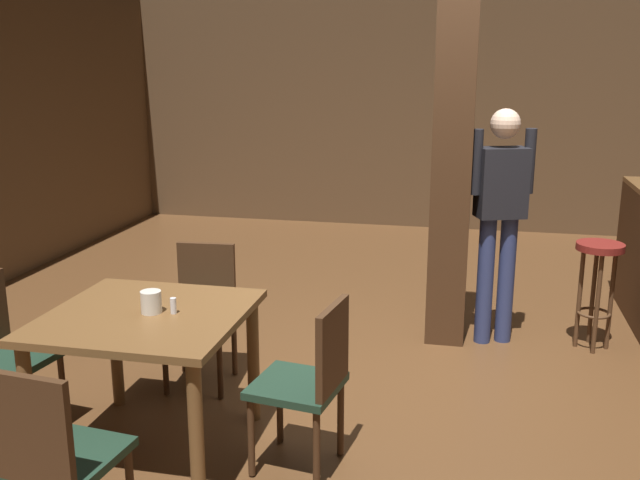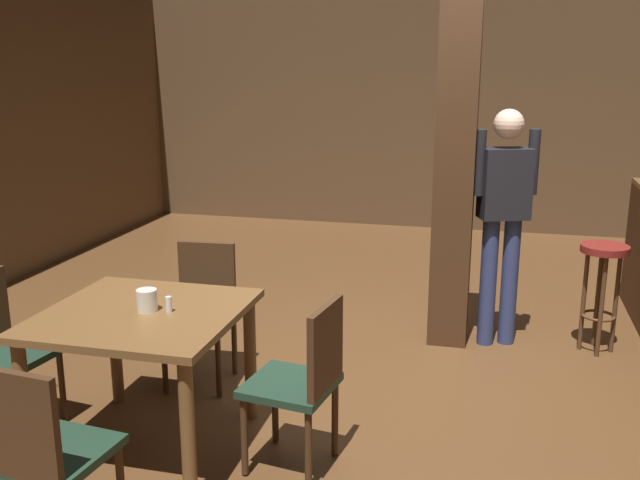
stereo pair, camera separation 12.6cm
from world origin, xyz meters
The scene contains 12 objects.
ground_plane centered at (0.00, 0.00, 0.00)m, with size 10.80×10.80×0.00m, color brown.
wall_back centered at (0.00, 4.50, 1.40)m, with size 8.00×0.10×2.80m, color brown.
pillar centered at (0.19, 0.72, 1.40)m, with size 0.28×0.28×2.80m, color #422816.
dining_table centered at (-1.27, -1.20, 0.65)m, with size 1.01×1.01×0.78m.
chair_west centered at (-2.16, -1.21, 0.51)m, with size 0.47×0.47×0.89m.
chair_east centered at (-0.40, -1.22, 0.51)m, with size 0.48×0.48×0.89m.
chair_north centered at (-1.31, -0.34, 0.51)m, with size 0.45×0.45×0.89m.
chair_south centered at (-1.24, -2.13, 0.51)m, with size 0.46×0.46×0.89m.
napkin_cup centered at (-1.24, -1.20, 0.83)m, with size 0.11×0.11×0.12m, color silver.
salt_shaker centered at (-1.13, -1.19, 0.82)m, with size 0.03×0.03×0.08m, color silver.
standing_person centered at (0.54, 0.75, 1.00)m, with size 0.47×0.30×1.72m.
bar_stool_near centered at (1.25, 0.78, 0.58)m, with size 0.33×0.33×0.79m.
Camera 2 is at (0.47, -4.38, 2.04)m, focal length 40.00 mm.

